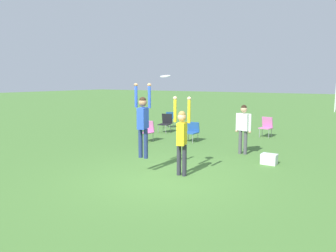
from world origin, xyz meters
TOP-DOWN VIEW (x-y plane):
  - ground_plane at (0.00, 0.00)m, footprint 120.00×120.00m
  - person_jumping at (-0.69, 0.09)m, footprint 0.56×0.45m
  - person_defending at (0.39, 0.39)m, footprint 0.53×0.42m
  - frisbee at (0.07, 0.07)m, footprint 0.27×0.27m
  - camping_chair_0 at (0.56, 7.75)m, footprint 0.57×0.61m
  - camping_chair_1 at (-3.32, 3.95)m, footprint 0.46×0.50m
  - camping_chair_2 at (-4.81, 7.96)m, footprint 0.65×0.72m
  - camping_chair_3 at (-1.77, 4.93)m, footprint 0.55×0.59m
  - camping_chair_4 at (-4.03, 6.40)m, footprint 0.62×0.67m
  - person_spectator_near at (0.88, 3.80)m, footprint 0.57×0.31m
  - cooler_box at (2.05, 2.88)m, footprint 0.47×0.34m

SIDE VIEW (x-z plane):
  - ground_plane at x=0.00m, z-range 0.00..0.00m
  - cooler_box at x=2.05m, z-range 0.00..0.32m
  - camping_chair_3 at x=-1.77m, z-range 0.06..0.87m
  - camping_chair_2 at x=-4.81m, z-range 0.08..0.91m
  - camping_chair_1 at x=-3.32m, z-range 0.06..0.93m
  - camping_chair_4 at x=-4.03m, z-range 0.06..0.97m
  - camping_chair_0 at x=0.56m, z-range 0.07..0.97m
  - person_spectator_near at x=0.88m, z-range 0.18..1.90m
  - person_defending at x=0.39m, z-range 0.07..2.21m
  - person_jumping at x=-0.69m, z-range 0.47..2.55m
  - frisbee at x=0.07m, z-range 2.64..2.70m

